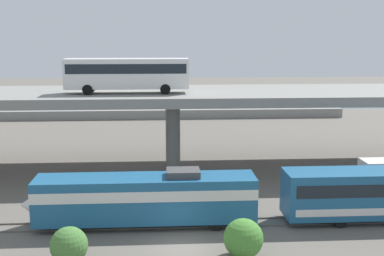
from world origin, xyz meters
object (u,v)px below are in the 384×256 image
object	(u,v)px
parked_car_2	(221,103)
parked_car_1	(173,102)
parked_car_4	(205,100)
train_locomotive	(135,197)
transit_bus_on_overpass	(127,72)
parked_car_6	(304,102)
parked_car_0	(81,101)
parked_car_3	(290,99)
parked_car_5	(56,104)

from	to	relation	value
parked_car_2	parked_car_1	bearing A→B (deg)	-9.91
parked_car_4	train_locomotive	bearing A→B (deg)	79.41
train_locomotive	transit_bus_on_overpass	size ratio (longest dim) A/B	1.41
parked_car_4	parked_car_6	xyz separation A→B (m)	(16.80, -3.46, -0.00)
train_locomotive	parked_car_4	size ratio (longest dim) A/B	4.16
parked_car_0	parked_car_4	bearing A→B (deg)	178.04
parked_car_3	parked_car_2	bearing A→B (deg)	14.91
parked_car_1	parked_car_5	world-z (taller)	same
transit_bus_on_overpass	parked_car_0	bearing A→B (deg)	105.94
parked_car_4	transit_bus_on_overpass	bearing A→B (deg)	73.63
transit_bus_on_overpass	parked_car_0	xyz separation A→B (m)	(-10.93, 38.25, -7.83)
transit_bus_on_overpass	parked_car_0	distance (m)	40.54
parked_car_1	parked_car_6	world-z (taller)	same
parked_car_2	parked_car_6	distance (m)	14.36
parked_car_0	parked_car_5	bearing A→B (deg)	43.93
train_locomotive	transit_bus_on_overpass	bearing A→B (deg)	-84.72
train_locomotive	parked_car_6	bearing A→B (deg)	-118.71
train_locomotive	parked_car_2	size ratio (longest dim) A/B	3.87
train_locomotive	parked_car_2	distance (m)	50.41
parked_car_1	parked_car_4	xyz separation A→B (m)	(5.79, 1.46, 0.00)
parked_car_6	transit_bus_on_overpass	bearing A→B (deg)	50.75
parked_car_1	parked_car_2	bearing A→B (deg)	-9.91
parked_car_2	parked_car_3	distance (m)	13.41
parked_car_2	parked_car_4	size ratio (longest dim) A/B	1.08
transit_bus_on_overpass	parked_car_4	size ratio (longest dim) A/B	2.95
parked_car_3	parked_car_5	world-z (taller)	same
transit_bus_on_overpass	parked_car_0	world-z (taller)	transit_bus_on_overpass
transit_bus_on_overpass	parked_car_1	bearing A→B (deg)	81.75
parked_car_3	parked_car_5	bearing A→B (deg)	4.55
parked_car_2	parked_car_3	bearing A→B (deg)	-165.09
parked_car_0	parked_car_4	distance (m)	21.96
parked_car_0	parked_car_4	size ratio (longest dim) A/B	1.00
parked_car_6	parked_car_4	bearing A→B (deg)	-11.62
parked_car_4	parked_car_6	world-z (taller)	same
parked_car_1	parked_car_6	bearing A→B (deg)	-5.04
parked_car_1	parked_car_4	world-z (taller)	same
parked_car_0	parked_car_6	xyz separation A→B (m)	(38.74, -4.21, -0.00)
parked_car_2	parked_car_5	size ratio (longest dim) A/B	1.03
parked_car_0	parked_car_3	size ratio (longest dim) A/B	0.93
parked_car_1	parked_car_5	xyz separation A→B (m)	(-19.74, -1.24, 0.00)
parked_car_3	train_locomotive	bearing A→B (deg)	64.40
transit_bus_on_overpass	parked_car_3	world-z (taller)	transit_bus_on_overpass
parked_car_2	parked_car_6	bearing A→B (deg)	177.79
train_locomotive	parked_car_1	distance (m)	50.51
parked_car_6	parked_car_1	bearing A→B (deg)	-5.04
parked_car_2	parked_car_3	xyz separation A→B (m)	(12.95, 3.45, -0.00)
train_locomotive	parked_car_3	distance (m)	58.07
parked_car_6	parked_car_3	bearing A→B (deg)	-70.78
parked_car_2	parked_car_5	bearing A→B (deg)	-0.40
parked_car_2	parked_car_4	xyz separation A→B (m)	(-2.45, 2.90, -0.00)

